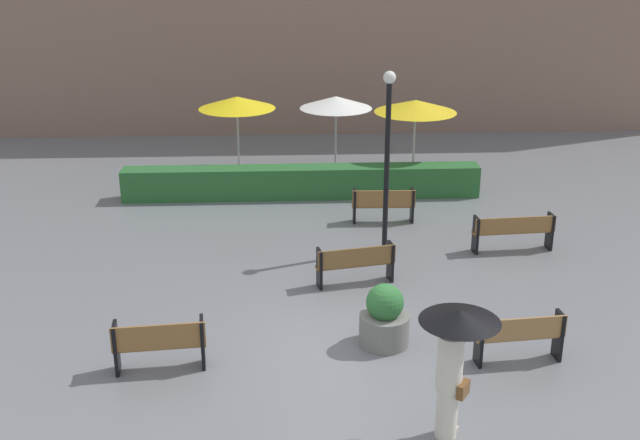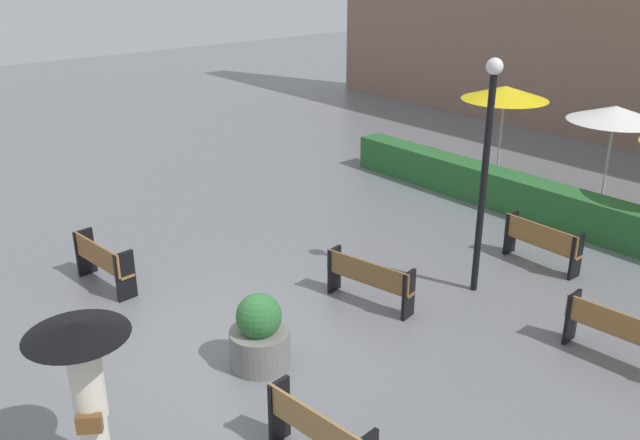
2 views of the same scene
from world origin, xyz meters
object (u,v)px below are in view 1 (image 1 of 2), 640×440
object	(u,v)px
lamp_post	(387,144)
patio_umbrella_white	(336,102)
bench_near_right	(520,335)
patio_umbrella_yellow	(237,103)
patio_umbrella_yellow_far	(416,106)
planter_pot	(384,319)
bench_near_left	(159,343)
bench_far_right	(514,230)
bench_mid_center	(356,262)
pedestrian_with_umbrella	(454,351)
bench_back_row	(383,203)

from	to	relation	value
lamp_post	patio_umbrella_white	world-z (taller)	lamp_post
bench_near_right	patio_umbrella_yellow	bearing A→B (deg)	116.27
bench_near_right	patio_umbrella_yellow_far	size ratio (longest dim) A/B	0.64
planter_pot	patio_umbrella_yellow_far	distance (m)	9.87
bench_near_left	planter_pot	size ratio (longest dim) A/B	1.36
patio_umbrella_yellow_far	patio_umbrella_yellow	bearing A→B (deg)	174.21
bench_far_right	planter_pot	world-z (taller)	planter_pot
planter_pot	lamp_post	xyz separation A→B (m)	(0.56, 4.36, 2.03)
bench_mid_center	patio_umbrella_yellow	bearing A→B (deg)	110.42
bench_near_left	bench_near_right	size ratio (longest dim) A/B	1.00
patio_umbrella_white	pedestrian_with_umbrella	bearing A→B (deg)	-86.42
bench_back_row	lamp_post	size ratio (longest dim) A/B	0.38
pedestrian_with_umbrella	patio_umbrella_white	size ratio (longest dim) A/B	0.86
bench_near_right	patio_umbrella_yellow_far	world-z (taller)	patio_umbrella_yellow_far
bench_mid_center	bench_far_right	xyz separation A→B (m)	(3.79, 1.62, 0.02)
planter_pot	patio_umbrella_yellow_far	bearing A→B (deg)	77.91
bench_far_right	patio_umbrella_yellow	distance (m)	9.01
bench_near_left	planter_pot	bearing A→B (deg)	10.46
lamp_post	pedestrian_with_umbrella	bearing A→B (deg)	-89.53
bench_mid_center	bench_near_right	size ratio (longest dim) A/B	1.08
planter_pot	patio_umbrella_yellow_far	xyz separation A→B (m)	(2.03, 9.50, 1.75)
bench_far_right	lamp_post	bearing A→B (deg)	175.50
bench_near_right	bench_far_right	world-z (taller)	bench_near_right
planter_pot	lamp_post	bearing A→B (deg)	82.74
bench_mid_center	patio_umbrella_white	distance (m)	7.90
bench_back_row	bench_far_right	world-z (taller)	bench_back_row
bench_near_left	bench_back_row	distance (m)	8.27
bench_back_row	bench_far_right	xyz separation A→B (m)	(2.76, -2.01, 0.01)
patio_umbrella_yellow	bench_back_row	bearing A→B (deg)	-45.39
bench_near_left	lamp_post	world-z (taller)	lamp_post
patio_umbrella_yellow	bench_far_right	bearing A→B (deg)	-41.80
planter_pot	patio_umbrella_white	xyz separation A→B (m)	(-0.20, 10.21, 1.73)
bench_mid_center	patio_umbrella_yellow	distance (m)	8.21
bench_mid_center	patio_umbrella_yellow_far	distance (m)	7.57
bench_near_left	lamp_post	bearing A→B (deg)	48.84
pedestrian_with_umbrella	lamp_post	world-z (taller)	lamp_post
bench_mid_center	patio_umbrella_yellow	xyz separation A→B (m)	(-2.80, 7.51, 1.79)
patio_umbrella_white	planter_pot	bearing A→B (deg)	-88.88
bench_far_right	bench_near_right	bearing A→B (deg)	-104.65
planter_pot	patio_umbrella_white	distance (m)	10.36
patio_umbrella_yellow_far	bench_far_right	bearing A→B (deg)	-74.66
bench_mid_center	lamp_post	bearing A→B (deg)	65.59
bench_back_row	bench_near_right	distance (m)	7.05
bench_near_right	patio_umbrella_white	bearing A→B (deg)	102.51
bench_far_right	pedestrian_with_umbrella	size ratio (longest dim) A/B	0.92
bench_back_row	patio_umbrella_white	xyz separation A→B (m)	(-0.94, 4.08, 1.72)
bench_back_row	patio_umbrella_white	bearing A→B (deg)	103.06
bench_far_right	patio_umbrella_yellow_far	bearing A→B (deg)	105.34
bench_near_left	bench_far_right	xyz separation A→B (m)	(7.39, 4.84, -0.00)
bench_near_right	pedestrian_with_umbrella	size ratio (longest dim) A/B	0.75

